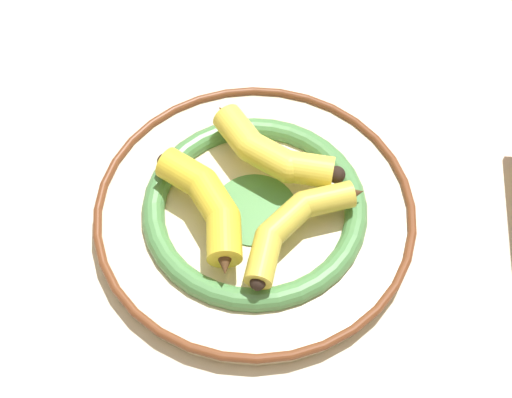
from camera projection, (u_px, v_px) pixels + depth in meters
The scene contains 5 objects.
ground_plane at pixel (280, 232), 0.85m from camera, with size 2.80×2.80×0.00m, color beige.
decorative_bowl at pixel (256, 209), 0.85m from camera, with size 0.38×0.38×0.04m.
banana_a at pixel (295, 223), 0.79m from camera, with size 0.08×0.18×0.03m.
banana_b at pixel (209, 205), 0.80m from camera, with size 0.16×0.11×0.04m.
banana_c at pixel (270, 152), 0.84m from camera, with size 0.19×0.06×0.04m.
Camera 1 is at (-0.21, 0.38, 0.73)m, focal length 50.00 mm.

